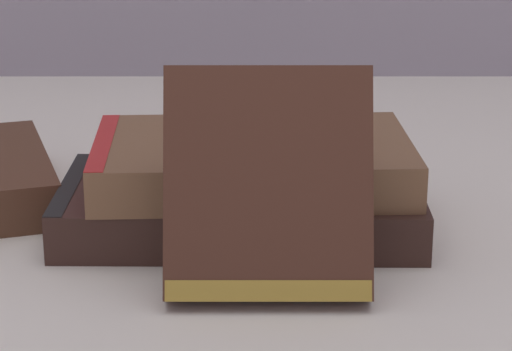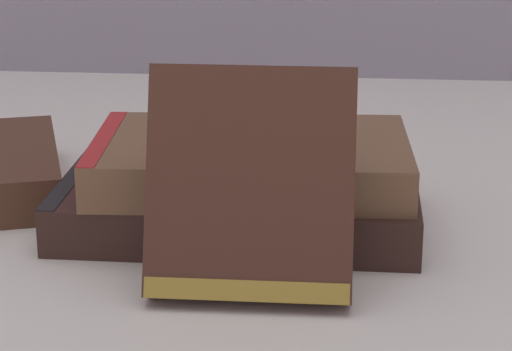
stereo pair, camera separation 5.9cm
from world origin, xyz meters
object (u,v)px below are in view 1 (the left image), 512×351
book_flat_top (240,161)px  reading_glasses (141,164)px  book_flat_bottom (228,206)px  pocket_watch (302,138)px  book_leaning_front (264,192)px

book_flat_top → reading_glasses: 0.16m
book_flat_bottom → pocket_watch: bearing=-3.0°
book_flat_top → book_leaning_front: bearing=-84.4°
book_flat_top → reading_glasses: size_ratio=2.01×
book_flat_bottom → book_flat_top: 0.03m
book_leaning_front → pocket_watch: 0.10m
book_flat_bottom → book_leaning_front: bearing=-76.4°
pocket_watch → reading_glasses: size_ratio=0.58×
book_leaning_front → pocket_watch: bearing=74.9°
book_leaning_front → book_flat_bottom: bearing=103.0°
book_flat_bottom → pocket_watch: size_ratio=3.87×
book_flat_bottom → pocket_watch: pocket_watch is taller
book_leaning_front → reading_glasses: (-0.10, 0.24, -0.06)m
reading_glasses → pocket_watch: bearing=-46.9°
book_flat_top → reading_glasses: (-0.08, 0.13, -0.04)m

